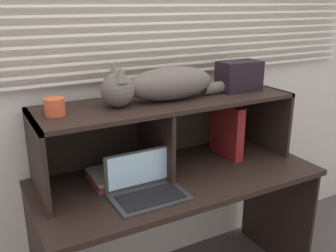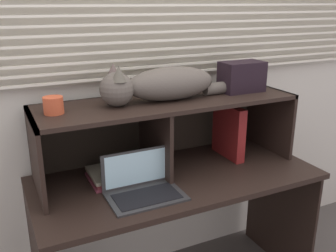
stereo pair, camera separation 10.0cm
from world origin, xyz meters
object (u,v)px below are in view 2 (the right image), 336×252
Objects in this scene: cat at (161,84)px; laptop at (143,187)px; binder_upright at (229,131)px; book_stack at (104,177)px; storage_box at (242,77)px; small_basket at (53,105)px.

laptop is at bearing -132.09° from cat.
binder_upright reaches higher than book_stack.
laptop is 1.45× the size of storage_box.
laptop is 1.14× the size of binder_upright.
cat is 2.63× the size of binder_upright.
cat is 0.54m from small_basket.
laptop is 3.90× the size of small_basket.
laptop is at bearing -160.87° from binder_upright.
small_basket reaches higher than binder_upright.
book_stack is 0.94m from storage_box.
book_stack is 0.98× the size of storage_box.
cat is at bearing 47.91° from laptop.
book_stack is at bearing 120.00° from laptop.
cat is 0.54m from binder_upright.
binder_upright reaches higher than laptop.
book_stack is at bearing -179.62° from cat.
cat is 0.53m from laptop.
cat is 8.99× the size of small_basket.
storage_box is (0.70, 0.22, 0.43)m from laptop.
small_basket is 1.05m from storage_box.
storage_box is at bearing 0.00° from cat.
storage_box is at bearing 17.34° from laptop.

